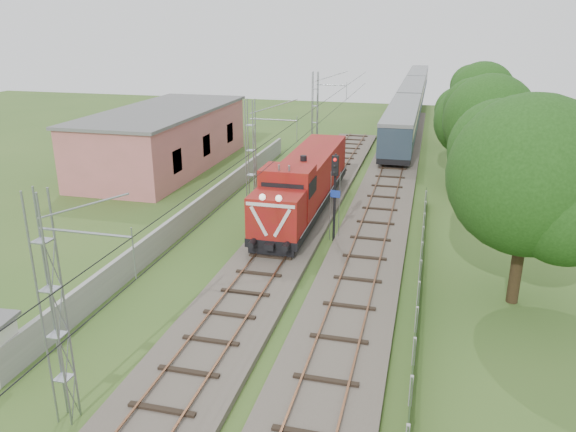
# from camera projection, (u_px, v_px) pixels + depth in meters

# --- Properties ---
(ground) EXTENTS (140.00, 140.00, 0.00)m
(ground) POSITION_uv_depth(u_px,v_px,m) (235.00, 314.00, 25.38)
(ground) COLOR #365921
(ground) RESTS_ON ground
(track_main) EXTENTS (4.20, 70.00, 0.45)m
(track_main) POSITION_uv_depth(u_px,v_px,m) (276.00, 252.00, 31.72)
(track_main) COLOR #6B6054
(track_main) RESTS_ON ground
(track_side) EXTENTS (4.20, 80.00, 0.45)m
(track_side) POSITION_uv_depth(u_px,v_px,m) (385.00, 193.00, 42.44)
(track_side) COLOR #6B6054
(track_side) RESTS_ON ground
(catenary) EXTENTS (3.31, 70.00, 8.00)m
(catenary) POSITION_uv_depth(u_px,v_px,m) (252.00, 162.00, 35.70)
(catenary) COLOR gray
(catenary) RESTS_ON ground
(boundary_wall) EXTENTS (0.25, 40.00, 1.50)m
(boundary_wall) POSITION_uv_depth(u_px,v_px,m) (202.00, 207.00, 37.62)
(boundary_wall) COLOR #9E9E99
(boundary_wall) RESTS_ON ground
(station_building) EXTENTS (8.40, 20.40, 5.22)m
(station_building) POSITION_uv_depth(u_px,v_px,m) (165.00, 138.00, 49.96)
(station_building) COLOR #C66A6B
(station_building) RESTS_ON ground
(fence) EXTENTS (0.12, 32.00, 1.20)m
(fence) POSITION_uv_depth(u_px,v_px,m) (418.00, 293.00, 26.06)
(fence) COLOR black
(fence) RESTS_ON ground
(locomotive) EXTENTS (3.00, 17.13, 4.35)m
(locomotive) POSITION_uv_depth(u_px,v_px,m) (305.00, 182.00, 37.78)
(locomotive) COLOR black
(locomotive) RESTS_ON ground
(coach_rake) EXTENTS (3.06, 68.21, 3.54)m
(coach_rake) POSITION_uv_depth(u_px,v_px,m) (412.00, 95.00, 79.36)
(coach_rake) COLOR black
(coach_rake) RESTS_ON ground
(signal_post) EXTENTS (0.59, 0.46, 5.34)m
(signal_post) POSITION_uv_depth(u_px,v_px,m) (335.00, 183.00, 32.56)
(signal_post) COLOR black
(signal_post) RESTS_ON ground
(tree_a) EXTENTS (7.53, 7.17, 9.76)m
(tree_a) POSITION_uv_depth(u_px,v_px,m) (532.00, 177.00, 24.49)
(tree_a) COLOR #3B2D18
(tree_a) RESTS_ON ground
(tree_b) EXTENTS (6.98, 6.64, 9.04)m
(tree_b) POSITION_uv_depth(u_px,v_px,m) (490.00, 121.00, 40.76)
(tree_b) COLOR #3B2D18
(tree_b) RESTS_ON ground
(tree_c) EXTENTS (6.09, 5.80, 7.89)m
(tree_c) POSITION_uv_depth(u_px,v_px,m) (472.00, 122.00, 44.77)
(tree_c) COLOR #3B2D18
(tree_c) RESTS_ON ground
(tree_d) EXTENTS (6.75, 6.43, 8.75)m
(tree_d) POSITION_uv_depth(u_px,v_px,m) (483.00, 95.00, 56.64)
(tree_d) COLOR #3B2D18
(tree_d) RESTS_ON ground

